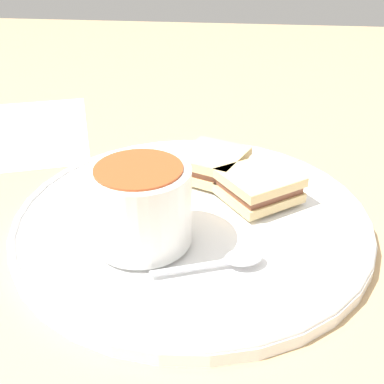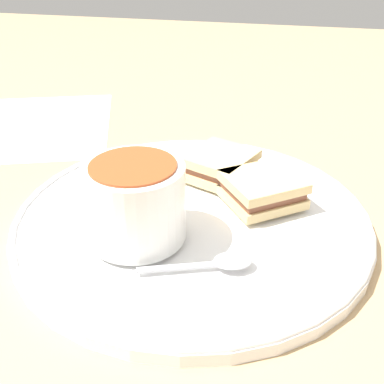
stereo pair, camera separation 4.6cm
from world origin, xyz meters
name	(u,v)px [view 1 (the left image)]	position (x,y,z in m)	size (l,w,h in m)	color
ground_plane	(192,223)	(0.00, 0.00, 0.00)	(2.40, 2.40, 0.00)	tan
plate	(192,216)	(0.00, 0.00, 0.01)	(0.37, 0.37, 0.02)	white
soup_bowl	(141,204)	(0.04, 0.06, 0.05)	(0.09, 0.09, 0.08)	white
spoon	(237,259)	(-0.05, 0.08, 0.02)	(0.10, 0.05, 0.01)	silver
sandwich_half_near	(259,185)	(-0.07, -0.03, 0.03)	(0.10, 0.10, 0.03)	#DBBC7F
sandwich_half_far	(212,164)	(-0.01, -0.08, 0.03)	(0.09, 0.09, 0.03)	#DBBC7F
menu_sheet	(1,133)	(0.32, -0.20, 0.00)	(0.34, 0.35, 0.00)	white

